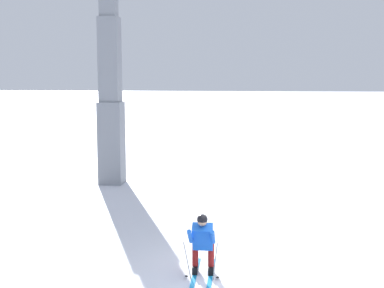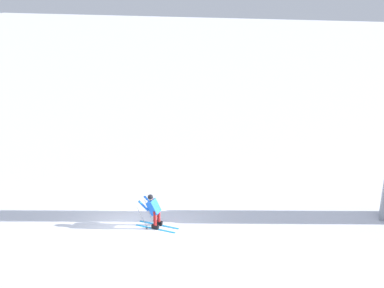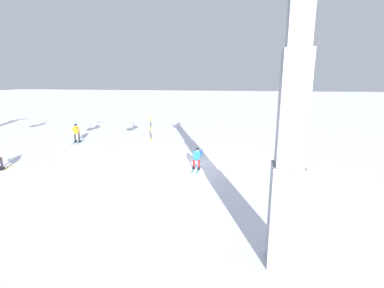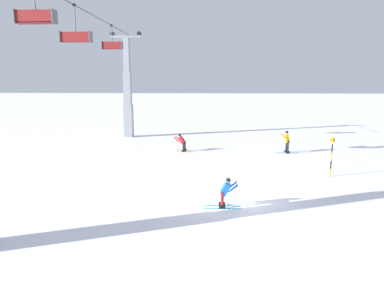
% 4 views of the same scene
% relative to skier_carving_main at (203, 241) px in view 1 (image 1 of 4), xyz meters
% --- Properties ---
extents(ground_plane, '(260.00, 260.00, 0.00)m').
position_rel_skier_carving_main_xyz_m(ground_plane, '(1.04, -0.44, -0.76)').
color(ground_plane, white).
extents(skier_carving_main, '(0.71, 1.70, 1.47)m').
position_rel_skier_carving_main_xyz_m(skier_carving_main, '(0.00, 0.00, 0.00)').
color(skier_carving_main, '#198CCC').
rests_on(skier_carving_main, ground_plane).
extents(lift_tower_near, '(0.89, 2.80, 10.06)m').
position_rel_skier_carving_main_xyz_m(lift_tower_near, '(-4.28, 8.72, 3.37)').
color(lift_tower_near, gray).
rests_on(lift_tower_near, ground_plane).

